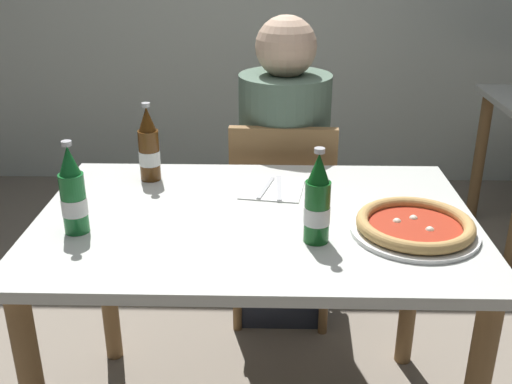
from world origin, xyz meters
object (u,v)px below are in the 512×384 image
object	(u,v)px
chair_behind_table	(282,211)
diner_seated	(283,182)
beer_bottle_left	(317,203)
beer_bottle_center	(73,195)
dining_table_main	(256,252)
beer_bottle_right	(149,148)
pizza_margherita_near	(415,226)
napkin_with_cutlery	(273,189)

from	to	relation	value
chair_behind_table	diner_seated	world-z (taller)	diner_seated
beer_bottle_left	chair_behind_table	bearing A→B (deg)	95.13
diner_seated	beer_bottle_center	distance (m)	0.98
dining_table_main	diner_seated	world-z (taller)	diner_seated
dining_table_main	beer_bottle_right	bearing A→B (deg)	142.02
beer_bottle_center	pizza_margherita_near	bearing A→B (deg)	0.56
dining_table_main	napkin_with_cutlery	size ratio (longest dim) A/B	5.85
pizza_margherita_near	napkin_with_cutlery	size ratio (longest dim) A/B	1.61
diner_seated	beer_bottle_right	world-z (taller)	diner_seated
dining_table_main	beer_bottle_left	distance (m)	0.30
beer_bottle_right	diner_seated	bearing A→B (deg)	42.75
pizza_margherita_near	napkin_with_cutlery	bearing A→B (deg)	142.38
diner_seated	pizza_margherita_near	world-z (taller)	diner_seated
napkin_with_cutlery	pizza_margherita_near	bearing A→B (deg)	-37.62
napkin_with_cutlery	chair_behind_table	bearing A→B (deg)	84.41
chair_behind_table	beer_bottle_left	distance (m)	0.84
diner_seated	pizza_margherita_near	size ratio (longest dim) A/B	3.67
beer_bottle_left	diner_seated	bearing A→B (deg)	94.60
napkin_with_cutlery	beer_bottle_center	bearing A→B (deg)	-150.26
dining_table_main	napkin_with_cutlery	bearing A→B (deg)	75.85
beer_bottle_center	napkin_with_cutlery	world-z (taller)	beer_bottle_center
pizza_margherita_near	napkin_with_cutlery	xyz separation A→B (m)	(-0.37, 0.28, -0.02)
dining_table_main	chair_behind_table	xyz separation A→B (m)	(0.09, 0.61, -0.15)
chair_behind_table	pizza_margherita_near	xyz separation A→B (m)	(0.32, -0.71, 0.29)
pizza_margherita_near	beer_bottle_center	world-z (taller)	beer_bottle_center
beer_bottle_right	chair_behind_table	bearing A→B (deg)	39.10
dining_table_main	diner_seated	distance (m)	0.67
pizza_margherita_near	beer_bottle_right	distance (m)	0.84
beer_bottle_center	napkin_with_cutlery	bearing A→B (deg)	29.74
diner_seated	beer_bottle_right	distance (m)	0.64
napkin_with_cutlery	beer_bottle_right	bearing A→B (deg)	168.59
pizza_margherita_near	beer_bottle_right	bearing A→B (deg)	154.39
dining_table_main	chair_behind_table	size ratio (longest dim) A/B	1.41
chair_behind_table	beer_bottle_center	world-z (taller)	beer_bottle_center
pizza_margherita_near	napkin_with_cutlery	world-z (taller)	pizza_margherita_near
diner_seated	beer_bottle_center	xyz separation A→B (m)	(-0.55, -0.76, 0.27)
pizza_margherita_near	dining_table_main	bearing A→B (deg)	166.89
chair_behind_table	diner_seated	distance (m)	0.11
pizza_margherita_near	beer_bottle_center	bearing A→B (deg)	-179.44
diner_seated	beer_bottle_center	size ratio (longest dim) A/B	4.89
dining_table_main	beer_bottle_center	world-z (taller)	beer_bottle_center
diner_seated	pizza_margherita_near	distance (m)	0.84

